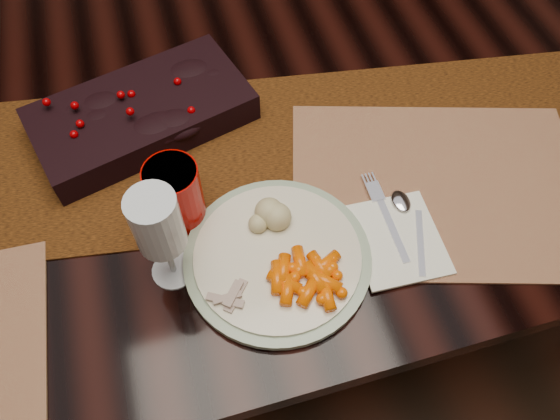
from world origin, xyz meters
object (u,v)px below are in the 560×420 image
object	(u,v)px
mashed_potatoes	(265,220)
red_cup	(175,194)
wine_glass	(163,240)
baby_carrots	(306,279)
centerpiece	(141,110)
dinner_plate	(277,257)
dining_table	(257,224)
turkey_shreds	(236,298)
napkin	(397,239)
placemat_main	(438,186)

from	to	relation	value
mashed_potatoes	red_cup	size ratio (longest dim) A/B	0.74
red_cup	wine_glass	distance (m)	0.10
baby_carrots	red_cup	bearing A→B (deg)	131.47
centerpiece	baby_carrots	bearing A→B (deg)	-64.56
centerpiece	dinner_plate	size ratio (longest dim) A/B	1.30
dining_table	turkey_shreds	distance (m)	0.55
dinner_plate	turkey_shreds	distance (m)	0.10
centerpiece	napkin	distance (m)	0.49
dining_table	red_cup	world-z (taller)	red_cup
turkey_shreds	red_cup	world-z (taller)	red_cup
baby_carrots	red_cup	size ratio (longest dim) A/B	0.86
placemat_main	wine_glass	xyz separation A→B (m)	(-0.45, -0.03, 0.09)
placemat_main	dinner_plate	xyz separation A→B (m)	(-0.29, -0.06, 0.01)
baby_carrots	mashed_potatoes	size ratio (longest dim) A/B	1.17
mashed_potatoes	placemat_main	bearing A→B (deg)	1.62
dining_table	napkin	world-z (taller)	napkin
turkey_shreds	red_cup	bearing A→B (deg)	105.83
dining_table	wine_glass	bearing A→B (deg)	-124.32
baby_carrots	dinner_plate	bearing A→B (deg)	117.53
dining_table	napkin	distance (m)	0.52
centerpiece	napkin	bearing A→B (deg)	-45.45
dinner_plate	baby_carrots	size ratio (longest dim) A/B	2.91
napkin	red_cup	bearing A→B (deg)	158.67
napkin	placemat_main	bearing A→B (deg)	38.52
dining_table	centerpiece	world-z (taller)	centerpiece
centerpiece	turkey_shreds	world-z (taller)	centerpiece
napkin	red_cup	world-z (taller)	red_cup
baby_carrots	mashed_potatoes	bearing A→B (deg)	107.45
placemat_main	dinner_plate	distance (m)	0.30
dinner_plate	turkey_shreds	bearing A→B (deg)	-144.59
napkin	red_cup	size ratio (longest dim) A/B	1.35
centerpiece	napkin	world-z (taller)	centerpiece
dining_table	placemat_main	world-z (taller)	placemat_main
baby_carrots	turkey_shreds	xyz separation A→B (m)	(-0.10, -0.00, -0.00)
placemat_main	turkey_shreds	size ratio (longest dim) A/B	6.72
baby_carrots	wine_glass	distance (m)	0.21
turkey_shreds	red_cup	xyz separation A→B (m)	(-0.05, 0.18, 0.03)
dinner_plate	centerpiece	bearing A→B (deg)	115.09
placemat_main	napkin	distance (m)	0.13
dining_table	red_cup	size ratio (longest dim) A/B	15.85
centerpiece	baby_carrots	distance (m)	0.42
centerpiece	red_cup	world-z (taller)	red_cup
turkey_shreds	napkin	bearing A→B (deg)	7.83
mashed_potatoes	turkey_shreds	distance (m)	0.13
centerpiece	red_cup	size ratio (longest dim) A/B	3.25
centerpiece	baby_carrots	xyz separation A→B (m)	(0.18, -0.38, -0.01)
centerpiece	dining_table	bearing A→B (deg)	-9.27
turkey_shreds	wine_glass	distance (m)	0.13
centerpiece	wine_glass	distance (m)	0.31
placemat_main	turkey_shreds	world-z (taller)	turkey_shreds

